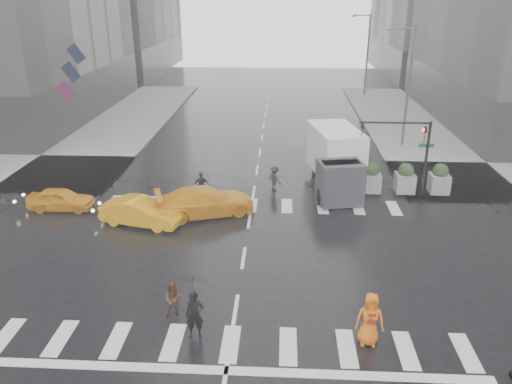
# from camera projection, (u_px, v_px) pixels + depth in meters

# --- Properties ---
(ground) EXTENTS (120.00, 120.00, 0.00)m
(ground) POSITION_uv_depth(u_px,v_px,m) (244.00, 258.00, 22.79)
(ground) COLOR black
(ground) RESTS_ON ground
(sidewalk_nw) EXTENTS (35.00, 35.00, 0.15)m
(sidewalk_nw) POSITION_uv_depth(u_px,v_px,m) (18.00, 142.00, 39.92)
(sidewalk_nw) COLOR gray
(sidewalk_nw) RESTS_ON ground
(road_markings) EXTENTS (18.00, 48.00, 0.01)m
(road_markings) POSITION_uv_depth(u_px,v_px,m) (244.00, 258.00, 22.79)
(road_markings) COLOR silver
(road_markings) RESTS_ON ground
(traffic_signal_pole) EXTENTS (4.45, 0.42, 4.50)m
(traffic_signal_pole) POSITION_uv_depth(u_px,v_px,m) (410.00, 143.00, 28.54)
(traffic_signal_pole) COLOR black
(traffic_signal_pole) RESTS_ON ground
(street_lamp_near) EXTENTS (2.15, 0.22, 9.00)m
(street_lamp_near) POSITION_uv_depth(u_px,v_px,m) (407.00, 83.00, 37.04)
(street_lamp_near) COLOR #59595B
(street_lamp_near) RESTS_ON ground
(street_lamp_far) EXTENTS (2.15, 0.22, 9.00)m
(street_lamp_far) POSITION_uv_depth(u_px,v_px,m) (366.00, 52.00, 55.54)
(street_lamp_far) COLOR #59595B
(street_lamp_far) RESTS_ON ground
(planter_west) EXTENTS (1.10, 1.10, 1.80)m
(planter_west) POSITION_uv_depth(u_px,v_px,m) (371.00, 178.00, 29.66)
(planter_west) COLOR gray
(planter_west) RESTS_ON ground
(planter_mid) EXTENTS (1.10, 1.10, 1.80)m
(planter_mid) POSITION_uv_depth(u_px,v_px,m) (405.00, 178.00, 29.56)
(planter_mid) COLOR gray
(planter_mid) RESTS_ON ground
(planter_east) EXTENTS (1.10, 1.10, 1.80)m
(planter_east) POSITION_uv_depth(u_px,v_px,m) (439.00, 179.00, 29.46)
(planter_east) COLOR gray
(planter_east) RESTS_ON ground
(flag_cluster) EXTENTS (2.87, 3.06, 4.69)m
(flag_cluster) POSITION_uv_depth(u_px,v_px,m) (67.00, 70.00, 38.53)
(flag_cluster) COLOR #59595B
(flag_cluster) RESTS_ON ground
(pedestrian_black) EXTENTS (1.08, 1.10, 2.43)m
(pedestrian_black) POSITION_uv_depth(u_px,v_px,m) (194.00, 298.00, 17.05)
(pedestrian_black) COLOR black
(pedestrian_black) RESTS_ON ground
(pedestrian_brown) EXTENTS (0.80, 0.68, 1.46)m
(pedestrian_brown) POSITION_uv_depth(u_px,v_px,m) (173.00, 299.00, 18.46)
(pedestrian_brown) COLOR #4E301C
(pedestrian_brown) RESTS_ON ground
(pedestrian_orange) EXTENTS (1.01, 0.70, 1.96)m
(pedestrian_orange) POSITION_uv_depth(u_px,v_px,m) (370.00, 319.00, 16.93)
(pedestrian_orange) COLOR orange
(pedestrian_orange) RESTS_ON ground
(pedestrian_far_a) EXTENTS (1.03, 0.71, 1.64)m
(pedestrian_far_a) POSITION_uv_depth(u_px,v_px,m) (202.00, 186.00, 28.91)
(pedestrian_far_a) COLOR black
(pedestrian_far_a) RESTS_ON ground
(pedestrian_far_b) EXTENTS (1.10, 1.10, 1.55)m
(pedestrian_far_b) POSITION_uv_depth(u_px,v_px,m) (275.00, 178.00, 30.14)
(pedestrian_far_b) COLOR black
(pedestrian_far_b) RESTS_ON ground
(taxi_front) EXTENTS (3.62, 1.54, 1.22)m
(taxi_front) POSITION_uv_depth(u_px,v_px,m) (61.00, 199.00, 27.58)
(taxi_front) COLOR #F59D0C
(taxi_front) RESTS_ON ground
(taxi_mid) EXTENTS (4.47, 2.43, 1.40)m
(taxi_mid) POSITION_uv_depth(u_px,v_px,m) (141.00, 212.00, 25.78)
(taxi_mid) COLOR #F59D0C
(taxi_mid) RESTS_ON ground
(taxi_rear) EXTENTS (5.12, 3.61, 1.53)m
(taxi_rear) POSITION_uv_depth(u_px,v_px,m) (205.00, 201.00, 26.91)
(taxi_rear) COLOR #F59D0C
(taxi_rear) RESTS_ON ground
(box_truck) EXTENTS (2.50, 6.67, 3.54)m
(box_truck) POSITION_uv_depth(u_px,v_px,m) (336.00, 159.00, 30.10)
(box_truck) COLOR white
(box_truck) RESTS_ON ground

